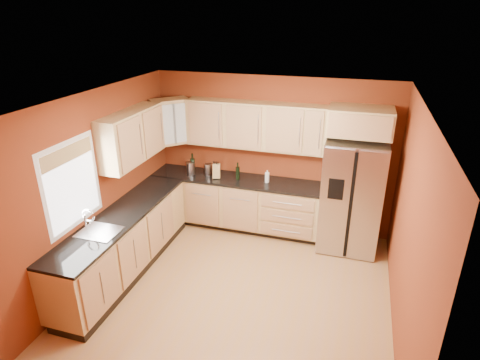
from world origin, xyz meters
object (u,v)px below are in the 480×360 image
Objects in this scene: wine_bottle_a at (238,171)px; knife_block at (216,171)px; soap_dispenser at (267,176)px; canister_left at (208,169)px; refrigerator at (351,196)px.

knife_block is (-0.36, -0.03, -0.03)m from wine_bottle_a.
knife_block is 0.86m from soap_dispenser.
knife_block reaches higher than soap_dispenser.
knife_block reaches higher than canister_left.
wine_bottle_a is (-1.86, 0.04, 0.18)m from refrigerator.
refrigerator is 1.86m from wine_bottle_a.
refrigerator is at bearing -2.24° from canister_left.
wine_bottle_a is (0.55, -0.05, 0.05)m from canister_left.
knife_block is at bearing 179.71° from refrigerator.
refrigerator is at bearing -1.37° from wine_bottle_a.
soap_dispenser reaches higher than canister_left.
soap_dispenser is at bearing -11.73° from knife_block.
wine_bottle_a is 0.37m from knife_block.
soap_dispenser is at bearing -1.47° from canister_left.
refrigerator reaches higher than knife_block.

